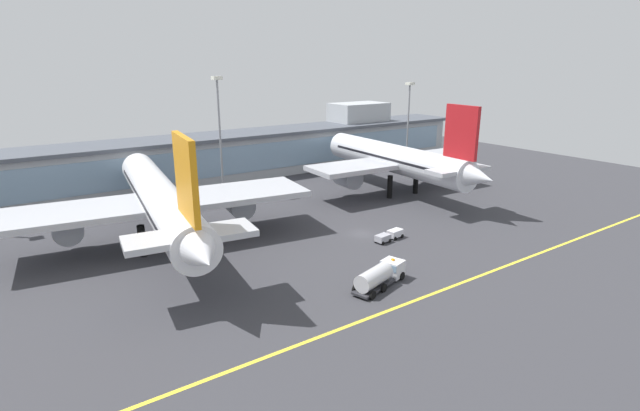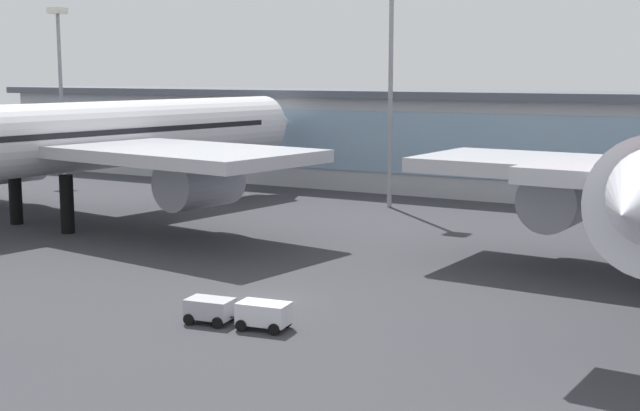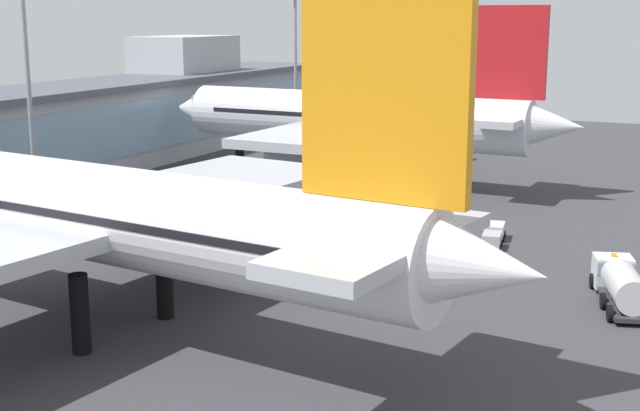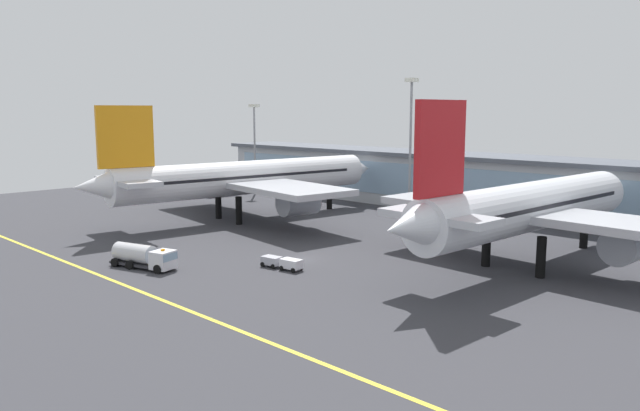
# 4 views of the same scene
# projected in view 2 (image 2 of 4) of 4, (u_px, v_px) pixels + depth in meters

# --- Properties ---
(ground_plane) EXTENTS (192.18, 192.18, 0.00)m
(ground_plane) POSITION_uv_depth(u_px,v_px,m) (263.00, 301.00, 50.45)
(ground_plane) COLOR #38383D
(terminal_building) EXTENTS (140.27, 14.00, 16.18)m
(terminal_building) POSITION_uv_depth(u_px,v_px,m) (544.00, 141.00, 91.28)
(terminal_building) COLOR #ADB2B7
(terminal_building) RESTS_ON ground
(airliner_near_left) EXTENTS (47.66, 59.18, 19.97)m
(airliner_near_left) POSITION_uv_depth(u_px,v_px,m) (73.00, 139.00, 75.48)
(airliner_near_left) COLOR black
(airliner_near_left) RESTS_ON ground
(baggage_tug_near) EXTENTS (5.76, 2.45, 1.40)m
(baggage_tug_near) POSITION_uv_depth(u_px,v_px,m) (239.00, 311.00, 45.26)
(baggage_tug_near) COLOR black
(baggage_tug_near) RESTS_ON ground
(apron_light_mast_centre) EXTENTS (1.80, 1.80, 24.85)m
(apron_light_mast_centre) POSITION_uv_depth(u_px,v_px,m) (391.00, 38.00, 83.13)
(apron_light_mast_centre) COLOR gray
(apron_light_mast_centre) RESTS_ON ground
(apron_light_mast_east) EXTENTS (1.80, 1.80, 20.65)m
(apron_light_mast_east) POSITION_uv_depth(u_px,v_px,m) (60.00, 65.00, 107.03)
(apron_light_mast_east) COLOR gray
(apron_light_mast_east) RESTS_ON ground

